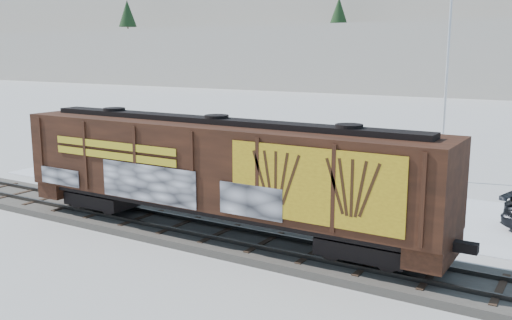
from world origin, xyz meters
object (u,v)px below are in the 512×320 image
Objects in this scene: car_white at (367,200)px; flagpole at (447,109)px; hopper_railcar at (217,168)px; car_silver at (197,175)px.

flagpole is at bearing 9.03° from car_white.
hopper_railcar is at bearing 159.83° from car_white.
car_silver is at bearing 132.94° from hopper_railcar.
hopper_railcar is 7.06m from car_white.
car_silver is 9.64m from car_white.
flagpole reaches higher than hopper_railcar.
flagpole is 9.96m from car_white.
flagpole reaches higher than car_silver.
hopper_railcar is 3.44× the size of car_white.
car_white is (9.62, -0.61, 0.12)m from car_silver.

